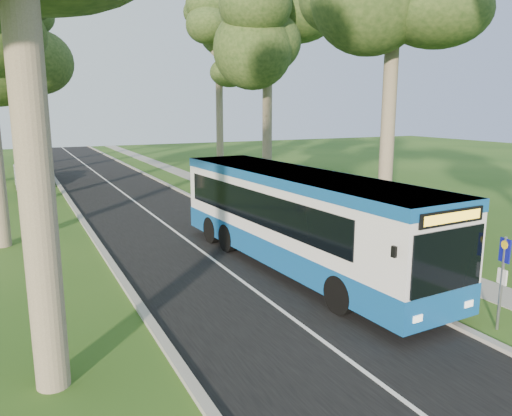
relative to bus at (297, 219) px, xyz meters
The scene contains 16 objects.
ground 2.15m from the bus, 15.63° to the right, with size 120.00×120.00×0.00m, color #254C17.
road 10.08m from the bus, 103.34° to the left, with size 7.00×100.00×0.02m, color black.
kerb_east 9.88m from the bus, 82.87° to the left, with size 0.25×100.00×0.12m, color #9E9B93.
kerb_west 11.39m from the bus, 120.94° to the left, with size 0.25×100.00×0.12m, color #9E9B93.
centre_line 10.08m from the bus, 103.34° to the left, with size 0.12×100.00×0.01m, color white.
footpath 10.68m from the bus, 66.46° to the left, with size 1.50×100.00×0.02m, color gray.
bus is the anchor object (origin of this frame).
bus_stop_sign 6.86m from the bus, 72.42° to the right, with size 0.11×0.34×2.43m.
bus_shelter 3.94m from the bus, 11.74° to the left, with size 2.25×3.15×2.44m.
litter_bin 8.15m from the bus, 71.46° to the left, with size 0.52×0.52×0.90m.
car_white 27.58m from the bus, 104.28° to the left, with size 1.83×4.55×1.55m, color silver.
car_silver 25.30m from the bus, 107.91° to the left, with size 1.62×4.66×1.53m, color #B0B3B8.
tree_west_c 21.20m from the bus, 113.80° to the left, with size 5.20×5.20×14.18m.
tree_west_e 39.36m from the bus, 100.96° to the left, with size 5.20×5.20×14.27m.
tree_east_c 21.82m from the bus, 65.61° to the left, with size 5.20×5.20×15.86m.
tree_east_d 32.40m from the bus, 72.75° to the left, with size 5.20×5.20×14.80m.
Camera 1 is at (-9.87, -14.10, 5.58)m, focal length 35.00 mm.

